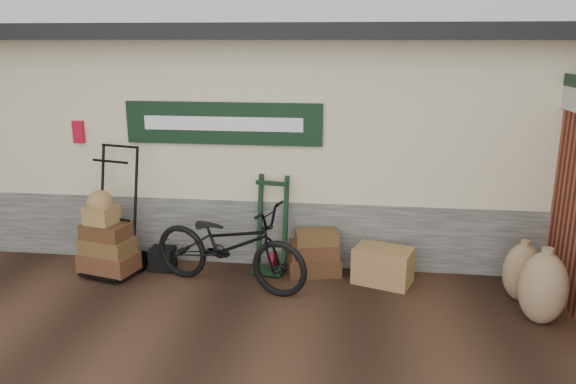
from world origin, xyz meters
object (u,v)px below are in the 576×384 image
at_px(green_barrow, 272,225).
at_px(bicycle, 229,240).
at_px(porter_trolley, 114,209).
at_px(wicker_hamper, 383,265).
at_px(suitcase_stack, 314,252).
at_px(black_trunk, 163,259).

relative_size(green_barrow, bicycle, 0.61).
bearing_deg(bicycle, green_barrow, -21.90).
distance_m(porter_trolley, bicycle, 1.64).
bearing_deg(green_barrow, porter_trolley, -163.18).
xyz_separation_m(porter_trolley, wicker_hamper, (3.51, 0.05, -0.63)).
height_order(wicker_hamper, bicycle, bicycle).
relative_size(green_barrow, wicker_hamper, 1.82).
bearing_deg(green_barrow, suitcase_stack, 5.61).
distance_m(suitcase_stack, wicker_hamper, 0.91).
distance_m(green_barrow, bicycle, 0.72).
relative_size(suitcase_stack, bicycle, 0.32).
bearing_deg(bicycle, porter_trolley, 95.81).
distance_m(green_barrow, wicker_hamper, 1.54).
relative_size(porter_trolley, bicycle, 0.81).
height_order(wicker_hamper, black_trunk, wicker_hamper).
bearing_deg(black_trunk, bicycle, -20.88).
xyz_separation_m(green_barrow, black_trunk, (-1.46, -0.18, -0.49)).
height_order(suitcase_stack, wicker_hamper, suitcase_stack).
relative_size(porter_trolley, wicker_hamper, 2.43).
height_order(green_barrow, suitcase_stack, green_barrow).
xyz_separation_m(suitcase_stack, bicycle, (-1.02, -0.53, 0.31)).
distance_m(porter_trolley, wicker_hamper, 3.57).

